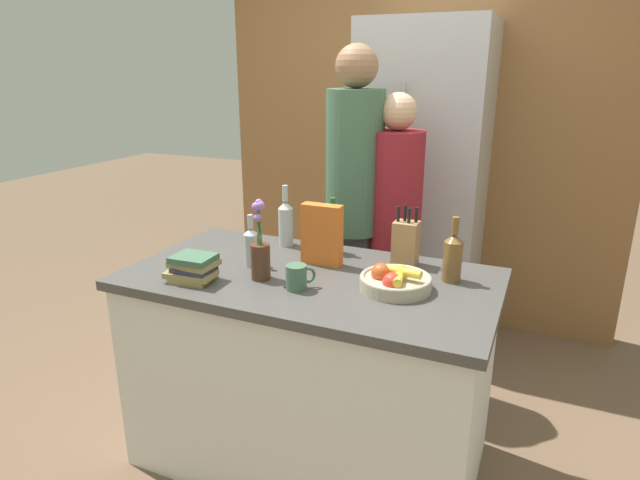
{
  "coord_description": "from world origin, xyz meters",
  "views": [
    {
      "loc": [
        0.86,
        -1.87,
        1.7
      ],
      "look_at": [
        0.0,
        0.1,
        1.01
      ],
      "focal_mm": 30.0,
      "sensor_mm": 36.0,
      "label": 1
    }
  ],
  "objects_px": {
    "bottle_wine": "(332,231)",
    "bottle_water": "(453,256)",
    "bottle_oil": "(252,245)",
    "person_in_blue": "(393,227)",
    "coffee_mug": "(297,277)",
    "book_stack": "(193,268)",
    "refrigerator": "(421,188)",
    "flower_vase": "(260,253)",
    "person_at_sink": "(354,200)",
    "knife_block": "(406,242)",
    "fruit_bowl": "(395,281)",
    "cereal_box": "(322,235)",
    "bottle_vinegar": "(286,222)"
  },
  "relations": [
    {
      "from": "bottle_wine",
      "to": "bottle_water",
      "type": "xyz_separation_m",
      "value": [
        0.57,
        -0.13,
        0.0
      ]
    },
    {
      "from": "bottle_oil",
      "to": "person_in_blue",
      "type": "bearing_deg",
      "value": 61.06
    },
    {
      "from": "coffee_mug",
      "to": "book_stack",
      "type": "xyz_separation_m",
      "value": [
        -0.42,
        -0.09,
        0.01
      ]
    },
    {
      "from": "refrigerator",
      "to": "flower_vase",
      "type": "distance_m",
      "value": 1.53
    },
    {
      "from": "flower_vase",
      "to": "book_stack",
      "type": "bearing_deg",
      "value": -151.31
    },
    {
      "from": "refrigerator",
      "to": "book_stack",
      "type": "height_order",
      "value": "refrigerator"
    },
    {
      "from": "flower_vase",
      "to": "person_at_sink",
      "type": "relative_size",
      "value": 0.18
    },
    {
      "from": "knife_block",
      "to": "bottle_oil",
      "type": "xyz_separation_m",
      "value": [
        -0.6,
        -0.27,
        -0.01
      ]
    },
    {
      "from": "bottle_oil",
      "to": "book_stack",
      "type": "bearing_deg",
      "value": -115.71
    },
    {
      "from": "flower_vase",
      "to": "bottle_wine",
      "type": "relative_size",
      "value": 1.28
    },
    {
      "from": "person_at_sink",
      "to": "fruit_bowl",
      "type": "bearing_deg",
      "value": -51.32
    },
    {
      "from": "person_at_sink",
      "to": "coffee_mug",
      "type": "bearing_deg",
      "value": -76.84
    },
    {
      "from": "book_stack",
      "to": "person_in_blue",
      "type": "distance_m",
      "value": 1.13
    },
    {
      "from": "flower_vase",
      "to": "book_stack",
      "type": "relative_size",
      "value": 1.61
    },
    {
      "from": "bottle_wine",
      "to": "bottle_water",
      "type": "bearing_deg",
      "value": -12.92
    },
    {
      "from": "refrigerator",
      "to": "bottle_oil",
      "type": "relative_size",
      "value": 8.74
    },
    {
      "from": "book_stack",
      "to": "knife_block",
      "type": "bearing_deg",
      "value": 36.02
    },
    {
      "from": "fruit_bowl",
      "to": "bottle_oil",
      "type": "distance_m",
      "value": 0.64
    },
    {
      "from": "bottle_wine",
      "to": "person_in_blue",
      "type": "relative_size",
      "value": 0.16
    },
    {
      "from": "cereal_box",
      "to": "bottle_water",
      "type": "relative_size",
      "value": 1.0
    },
    {
      "from": "bottle_oil",
      "to": "bottle_vinegar",
      "type": "relative_size",
      "value": 0.77
    },
    {
      "from": "flower_vase",
      "to": "bottle_wine",
      "type": "height_order",
      "value": "flower_vase"
    },
    {
      "from": "cereal_box",
      "to": "person_at_sink",
      "type": "distance_m",
      "value": 0.56
    },
    {
      "from": "fruit_bowl",
      "to": "person_at_sink",
      "type": "height_order",
      "value": "person_at_sink"
    },
    {
      "from": "bottle_wine",
      "to": "fruit_bowl",
      "type": "bearing_deg",
      "value": -38.85
    },
    {
      "from": "flower_vase",
      "to": "bottle_water",
      "type": "height_order",
      "value": "flower_vase"
    },
    {
      "from": "fruit_bowl",
      "to": "knife_block",
      "type": "xyz_separation_m",
      "value": [
        -0.04,
        0.29,
        0.06
      ]
    },
    {
      "from": "cereal_box",
      "to": "bottle_wine",
      "type": "distance_m",
      "value": 0.16
    },
    {
      "from": "book_stack",
      "to": "bottle_water",
      "type": "xyz_separation_m",
      "value": [
        0.94,
        0.42,
        0.05
      ]
    },
    {
      "from": "cereal_box",
      "to": "bottle_wine",
      "type": "relative_size",
      "value": 1.02
    },
    {
      "from": "book_stack",
      "to": "coffee_mug",
      "type": "bearing_deg",
      "value": 12.54
    },
    {
      "from": "refrigerator",
      "to": "person_in_blue",
      "type": "bearing_deg",
      "value": -89.15
    },
    {
      "from": "coffee_mug",
      "to": "person_at_sink",
      "type": "height_order",
      "value": "person_at_sink"
    },
    {
      "from": "bottle_oil",
      "to": "bottle_water",
      "type": "relative_size",
      "value": 0.85
    },
    {
      "from": "fruit_bowl",
      "to": "bottle_oil",
      "type": "relative_size",
      "value": 1.22
    },
    {
      "from": "fruit_bowl",
      "to": "bottle_wine",
      "type": "distance_m",
      "value": 0.5
    },
    {
      "from": "bottle_oil",
      "to": "person_at_sink",
      "type": "relative_size",
      "value": 0.12
    },
    {
      "from": "book_stack",
      "to": "bottle_oil",
      "type": "bearing_deg",
      "value": 64.29
    },
    {
      "from": "flower_vase",
      "to": "cereal_box",
      "type": "bearing_deg",
      "value": 58.84
    },
    {
      "from": "bottle_wine",
      "to": "cereal_box",
      "type": "bearing_deg",
      "value": -84.32
    },
    {
      "from": "coffee_mug",
      "to": "bottle_water",
      "type": "distance_m",
      "value": 0.62
    },
    {
      "from": "coffee_mug",
      "to": "bottle_wine",
      "type": "bearing_deg",
      "value": 95.09
    },
    {
      "from": "fruit_bowl",
      "to": "cereal_box",
      "type": "xyz_separation_m",
      "value": [
        -0.37,
        0.15,
        0.1
      ]
    },
    {
      "from": "person_in_blue",
      "to": "book_stack",
      "type": "bearing_deg",
      "value": -116.32
    },
    {
      "from": "book_stack",
      "to": "person_at_sink",
      "type": "distance_m",
      "value": 1.01
    },
    {
      "from": "bottle_vinegar",
      "to": "bottle_water",
      "type": "bearing_deg",
      "value": -9.83
    },
    {
      "from": "fruit_bowl",
      "to": "bottle_water",
      "type": "relative_size",
      "value": 1.04
    },
    {
      "from": "knife_block",
      "to": "flower_vase",
      "type": "relative_size",
      "value": 0.79
    },
    {
      "from": "refrigerator",
      "to": "bottle_water",
      "type": "relative_size",
      "value": 7.46
    },
    {
      "from": "refrigerator",
      "to": "person_at_sink",
      "type": "relative_size",
      "value": 1.09
    }
  ]
}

